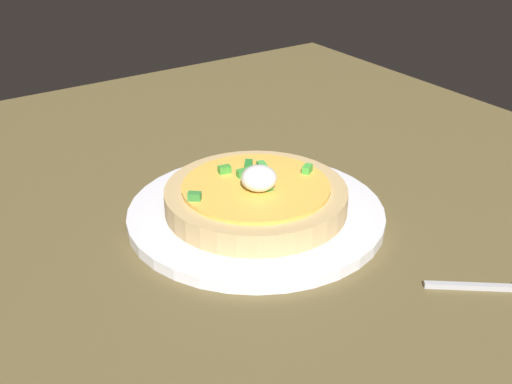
# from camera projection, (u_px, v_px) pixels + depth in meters

# --- Properties ---
(dining_table) EXTENTS (1.16, 0.80, 0.02)m
(dining_table) POSITION_uv_depth(u_px,v_px,m) (358.00, 224.00, 0.71)
(dining_table) COLOR brown
(dining_table) RESTS_ON ground
(plate) EXTENTS (0.27, 0.27, 0.01)m
(plate) POSITION_uv_depth(u_px,v_px,m) (256.00, 214.00, 0.69)
(plate) COLOR white
(plate) RESTS_ON dining_table
(pizza) EXTENTS (0.19, 0.19, 0.05)m
(pizza) POSITION_uv_depth(u_px,v_px,m) (256.00, 197.00, 0.68)
(pizza) COLOR tan
(pizza) RESTS_ON plate
(fork) EXTENTS (0.07, 0.09, 0.00)m
(fork) POSITION_uv_depth(u_px,v_px,m) (498.00, 287.00, 0.58)
(fork) COLOR #B7B7BC
(fork) RESTS_ON dining_table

